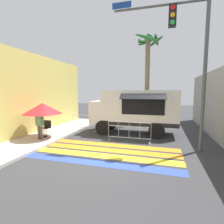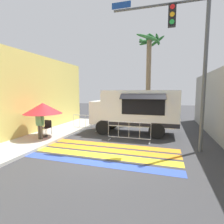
{
  "view_description": "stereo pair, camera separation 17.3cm",
  "coord_description": "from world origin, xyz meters",
  "views": [
    {
      "loc": [
        2.29,
        -6.83,
        2.66
      ],
      "look_at": [
        -0.43,
        2.66,
        1.51
      ],
      "focal_mm": 28.0,
      "sensor_mm": 36.0,
      "label": 1
    },
    {
      "loc": [
        2.46,
        -6.78,
        2.66
      ],
      "look_at": [
        -0.43,
        2.66,
        1.51
      ],
      "focal_mm": 28.0,
      "sensor_mm": 36.0,
      "label": 2
    }
  ],
  "objects": [
    {
      "name": "vendor_person",
      "position": [
        -3.87,
        0.83,
        1.01
      ],
      "size": [
        0.53,
        0.21,
        1.57
      ],
      "rotation": [
        0.0,
        0.0,
        -0.27
      ],
      "color": "brown",
      "rests_on": "sidewalk_left"
    },
    {
      "name": "crosswalk_painted",
      "position": [
        0.0,
        0.18,
        0.0
      ],
      "size": [
        6.4,
        2.84,
        0.01
      ],
      "color": "#334FB2",
      "rests_on": "ground_plane"
    },
    {
      "name": "concrete_wall_right",
      "position": [
        5.23,
        3.0,
        1.96
      ],
      "size": [
        0.2,
        16.0,
        3.92
      ],
      "color": "gray",
      "rests_on": "ground_plane"
    },
    {
      "name": "folding_chair",
      "position": [
        -4.16,
        1.74,
        0.64
      ],
      "size": [
        0.46,
        0.46,
        0.85
      ],
      "rotation": [
        0.0,
        0.0,
        -0.0
      ],
      "color": "#4C4C51",
      "rests_on": "sidewalk_left"
    },
    {
      "name": "barricade_front",
      "position": [
        0.65,
        2.22,
        0.53
      ],
      "size": [
        2.33,
        0.44,
        1.06
      ],
      "color": "#B7BABF",
      "rests_on": "ground_plane"
    },
    {
      "name": "traffic_signal_pole",
      "position": [
        3.26,
        1.54,
        4.59
      ],
      "size": [
        4.18,
        0.29,
        6.79
      ],
      "color": "#515456",
      "rests_on": "ground_plane"
    },
    {
      "name": "food_truck",
      "position": [
        0.56,
        4.1,
        1.58
      ],
      "size": [
        5.37,
        2.47,
        2.74
      ],
      "color": "white",
      "rests_on": "ground_plane"
    },
    {
      "name": "sidewalk_left",
      "position": [
        -5.2,
        0.0,
        0.06
      ],
      "size": [
        4.4,
        16.0,
        0.13
      ],
      "color": "#B7B5AD",
      "rests_on": "ground_plane"
    },
    {
      "name": "building_left_facade",
      "position": [
        -5.4,
        0.0,
        2.48
      ],
      "size": [
        0.25,
        16.0,
        4.97
      ],
      "color": "#E5D166",
      "rests_on": "ground_plane"
    },
    {
      "name": "palm_tree",
      "position": [
        1.04,
        8.36,
        4.92
      ],
      "size": [
        2.29,
        2.43,
        7.36
      ],
      "color": "#7A664C",
      "rests_on": "ground_plane"
    },
    {
      "name": "patio_umbrella",
      "position": [
        -4.01,
        1.29,
        1.74
      ],
      "size": [
        2.08,
        2.08,
        1.91
      ],
      "color": "black",
      "rests_on": "sidewalk_left"
    },
    {
      "name": "ground_plane",
      "position": [
        0.0,
        0.0,
        0.0
      ],
      "size": [
        60.0,
        60.0,
        0.0
      ],
      "primitive_type": "plane",
      "color": "#38383A"
    },
    {
      "name": "barricade_side",
      "position": [
        -2.78,
        4.04,
        0.52
      ],
      "size": [
        1.83,
        0.44,
        1.06
      ],
      "color": "#B7BABF",
      "rests_on": "ground_plane"
    }
  ]
}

